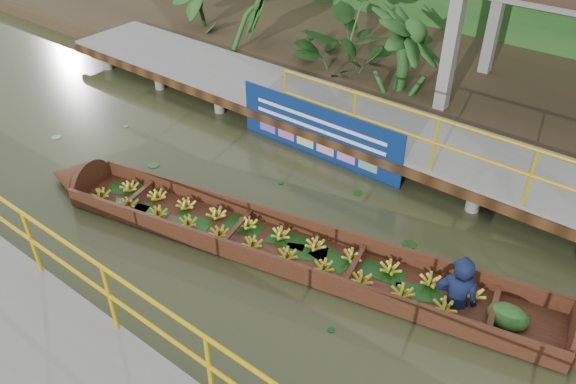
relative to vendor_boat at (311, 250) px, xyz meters
The scene contains 6 objects.
ground 1.58m from the vendor_boat, behind, with size 80.00×80.00×0.00m, color #2D3018.
land_strip 7.74m from the vendor_boat, 101.61° to the left, with size 30.00×8.00×0.45m, color #302818.
far_dock 3.84m from the vendor_boat, 113.65° to the left, with size 16.00×2.06×1.66m.
vendor_boat is the anchor object (origin of this frame).
blue_banner 3.09m from the vendor_boat, 123.32° to the left, with size 3.68×0.04×1.15m.
tropical_plants 5.74m from the vendor_boat, 107.44° to the left, with size 14.32×1.32×1.65m.
Camera 1 is at (5.22, -5.39, 5.93)m, focal length 35.00 mm.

